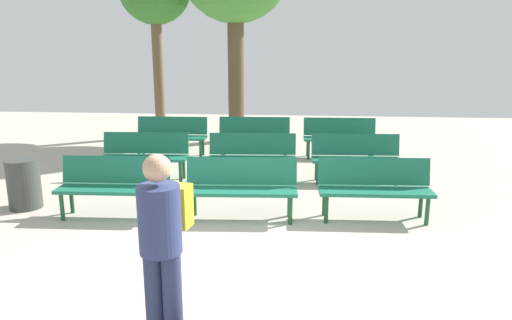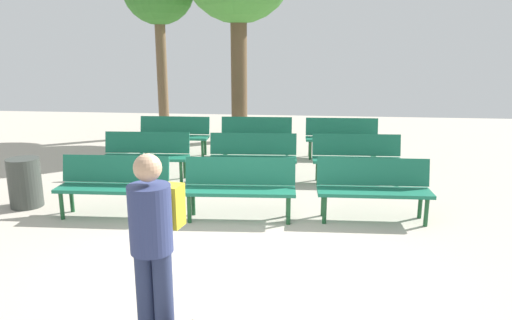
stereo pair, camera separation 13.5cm
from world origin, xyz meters
name	(u,v)px [view 2 (the right image)]	position (x,y,z in m)	size (l,w,h in m)	color
ground_plane	(229,266)	(0.00, 0.00, 0.00)	(24.00, 24.00, 0.00)	#B2A899
bench_r0_c0	(114,182)	(-1.95, 1.47, 0.50)	(1.62, 0.54, 0.87)	#19664C
bench_r0_c1	(240,184)	(-0.09, 1.55, 0.50)	(1.63, 0.58, 0.87)	#19664C
bench_r0_c2	(373,186)	(1.82, 1.71, 0.50)	(1.62, 0.54, 0.87)	#19664C
bench_r1_c0	(146,153)	(-2.12, 3.40, 0.50)	(1.62, 0.57, 0.87)	#19664C
bench_r1_c1	(253,154)	(-0.13, 3.50, 0.50)	(1.62, 0.57, 0.87)	#19664C
bench_r1_c2	(357,155)	(1.76, 3.60, 0.50)	(1.62, 0.55, 0.87)	#19664C
bench_r2_c0	(174,133)	(-2.16, 5.39, 0.50)	(1.61, 0.52, 0.87)	#19664C
bench_r2_c1	(256,134)	(-0.28, 5.52, 0.50)	(1.62, 0.55, 0.87)	#19664C
bench_r2_c2	(342,135)	(1.63, 5.56, 0.50)	(1.62, 0.53, 0.87)	#19664C
visitor_with_backpack	(154,239)	(-0.35, -1.47, 0.94)	(0.40, 0.57, 1.65)	navy
trash_bin	(25,183)	(-3.47, 1.68, 0.38)	(0.49, 0.49, 0.77)	#383D38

